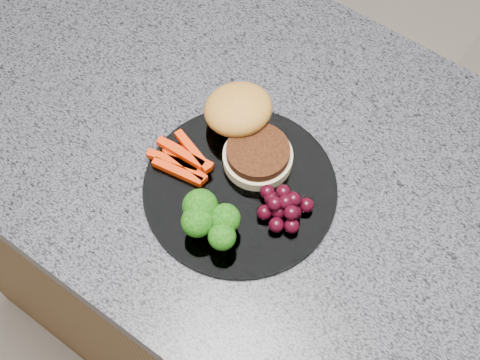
% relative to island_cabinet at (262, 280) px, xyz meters
% --- Properties ---
extents(island_cabinet, '(1.20, 0.60, 0.86)m').
position_rel_island_cabinet_xyz_m(island_cabinet, '(0.00, 0.00, 0.00)').
color(island_cabinet, brown).
rests_on(island_cabinet, ground).
extents(countertop, '(1.20, 0.60, 0.04)m').
position_rel_island_cabinet_xyz_m(countertop, '(0.00, 0.00, 0.45)').
color(countertop, '#545660').
rests_on(countertop, island_cabinet).
extents(plate, '(0.26, 0.26, 0.01)m').
position_rel_island_cabinet_xyz_m(plate, '(-0.01, -0.06, 0.47)').
color(plate, white).
rests_on(plate, countertop).
extents(burger, '(0.18, 0.15, 0.05)m').
position_rel_island_cabinet_xyz_m(burger, '(-0.05, 0.01, 0.50)').
color(burger, beige).
rests_on(burger, plate).
extents(carrot_sticks, '(0.09, 0.06, 0.02)m').
position_rel_island_cabinet_xyz_m(carrot_sticks, '(-0.09, -0.08, 0.48)').
color(carrot_sticks, red).
rests_on(carrot_sticks, plate).
extents(broccoli, '(0.09, 0.06, 0.05)m').
position_rel_island_cabinet_xyz_m(broccoli, '(-0.00, -0.14, 0.51)').
color(broccoli, olive).
rests_on(broccoli, plate).
extents(grape_bunch, '(0.07, 0.07, 0.03)m').
position_rel_island_cabinet_xyz_m(grape_bunch, '(0.06, -0.06, 0.49)').
color(grape_bunch, black).
rests_on(grape_bunch, plate).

